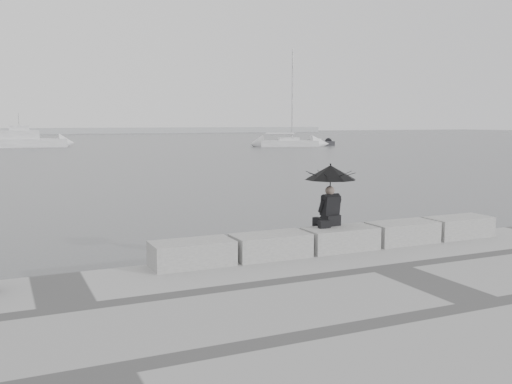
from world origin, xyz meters
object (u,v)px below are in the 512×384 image
small_motorboat (318,143)px  sailboat_right (288,143)px  motor_cruiser (28,140)px  seated_person (331,181)px

small_motorboat → sailboat_right: bearing=171.6°
motor_cruiser → seated_person: bearing=-86.0°
sailboat_right → small_motorboat: sailboat_right is taller
seated_person → sailboat_right: sailboat_right is taller
sailboat_right → small_motorboat: (4.93, 0.49, -0.20)m
sailboat_right → motor_cruiser: bearing=176.1°
motor_cruiser → small_motorboat: size_ratio=1.87×
small_motorboat → motor_cruiser: bearing=148.3°
sailboat_right → motor_cruiser: 34.18m
seated_person → small_motorboat: size_ratio=0.27×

